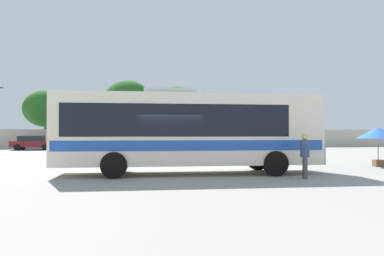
# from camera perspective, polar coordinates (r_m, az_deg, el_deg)

# --- Properties ---
(ground_plane) EXTENTS (300.00, 300.00, 0.00)m
(ground_plane) POSITION_cam_1_polar(r_m,az_deg,el_deg) (25.04, -5.92, -4.90)
(ground_plane) COLOR gray
(perimeter_wall) EXTENTS (80.00, 0.30, 2.23)m
(perimeter_wall) POSITION_cam_1_polar(r_m,az_deg,el_deg) (42.69, -7.26, -1.72)
(perimeter_wall) COLOR #B2AD9E
(perimeter_wall) RESTS_ON ground_plane
(coach_bus_cream_blue) EXTENTS (11.34, 3.03, 3.67)m
(coach_bus_cream_blue) POSITION_cam_1_polar(r_m,az_deg,el_deg) (15.39, -1.00, -0.16)
(coach_bus_cream_blue) COLOR silver
(coach_bus_cream_blue) RESTS_ON ground_plane
(attendant_by_bus_door) EXTENTS (0.42, 0.42, 1.76)m
(attendant_by_bus_door) POSITION_cam_1_polar(r_m,az_deg,el_deg) (14.44, 17.76, -3.85)
(attendant_by_bus_door) COLOR #4C4C51
(attendant_by_bus_door) RESTS_ON ground_plane
(vendor_umbrella_near_gate_blue) EXTENTS (2.18, 2.18, 2.10)m
(vendor_umbrella_near_gate_blue) POSITION_cam_1_polar(r_m,az_deg,el_deg) (21.21, 27.82, -0.79)
(vendor_umbrella_near_gate_blue) COLOR gray
(vendor_umbrella_near_gate_blue) RESTS_ON ground_plane
(parked_car_leftmost_maroon) EXTENTS (4.38, 2.02, 1.50)m
(parked_car_leftmost_maroon) POSITION_cam_1_polar(r_m,az_deg,el_deg) (41.01, -24.28, -2.14)
(parked_car_leftmost_maroon) COLOR maroon
(parked_car_leftmost_maroon) RESTS_ON ground_plane
(parked_car_second_grey) EXTENTS (4.54, 2.01, 1.48)m
(parked_car_second_grey) POSITION_cam_1_polar(r_m,az_deg,el_deg) (39.97, -15.71, -2.23)
(parked_car_second_grey) COLOR slate
(parked_car_second_grey) RESTS_ON ground_plane
(parked_car_third_red) EXTENTS (4.41, 2.08, 1.45)m
(parked_car_third_red) POSITION_cam_1_polar(r_m,az_deg,el_deg) (39.51, -6.37, -2.29)
(parked_car_third_red) COLOR red
(parked_car_third_red) RESTS_ON ground_plane
(utility_pole_near) EXTENTS (1.80, 0.24, 7.07)m
(utility_pole_near) POSITION_cam_1_polar(r_m,az_deg,el_deg) (46.07, -13.81, 1.59)
(utility_pole_near) COLOR #4C3823
(utility_pole_near) RESTS_ON ground_plane
(roadside_tree_left) EXTENTS (5.32, 5.32, 7.06)m
(roadside_tree_left) POSITION_cam_1_polar(r_m,az_deg,el_deg) (47.11, -22.55, 2.89)
(roadside_tree_left) COLOR brown
(roadside_tree_left) RESTS_ON ground_plane
(roadside_tree_midleft) EXTENTS (5.96, 5.96, 8.35)m
(roadside_tree_midleft) POSITION_cam_1_polar(r_m,az_deg,el_deg) (44.89, -10.33, 4.32)
(roadside_tree_midleft) COLOR brown
(roadside_tree_midleft) RESTS_ON ground_plane
(roadside_tree_midright) EXTENTS (5.49, 5.49, 7.91)m
(roadside_tree_midright) POSITION_cam_1_polar(r_m,az_deg,el_deg) (45.93, -2.67, 3.90)
(roadside_tree_midright) COLOR brown
(roadside_tree_midright) RESTS_ON ground_plane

